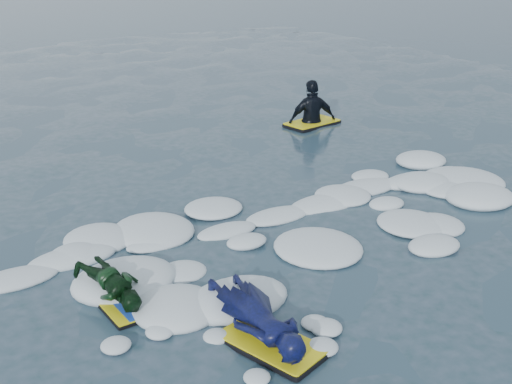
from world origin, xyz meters
TOP-DOWN VIEW (x-y plane):
  - ground at (0.00, 0.00)m, footprint 120.00×120.00m
  - foam_band at (0.00, 1.03)m, footprint 12.00×3.10m
  - prone_woman_unit at (-0.39, -1.01)m, footprint 0.89×1.69m
  - prone_child_unit at (-1.41, 0.44)m, footprint 0.65×1.16m
  - waiting_rider_unit at (5.03, 5.37)m, footprint 1.34×0.87m

SIDE VIEW (x-z plane):
  - ground at x=0.00m, z-range 0.00..0.00m
  - foam_band at x=0.00m, z-range -0.15..0.15m
  - waiting_rider_unit at x=5.03m, z-range -0.85..1.02m
  - prone_woman_unit at x=-0.39m, z-range 0.01..0.43m
  - prone_child_unit at x=-1.41m, z-range 0.00..0.43m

